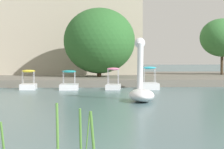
# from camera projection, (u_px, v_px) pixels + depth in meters

# --- Properties ---
(shore_bank_far) EXTENTS (134.87, 26.96, 0.57)m
(shore_bank_far) POSITION_uv_depth(u_px,v_px,m) (78.00, 77.00, 46.80)
(shore_bank_far) COLOR #6B665B
(shore_bank_far) RESTS_ON ground_plane
(swan_boat) EXTENTS (1.39, 2.86, 3.31)m
(swan_boat) POSITION_uv_depth(u_px,v_px,m) (141.00, 88.00, 21.86)
(swan_boat) COLOR white
(swan_boat) RESTS_ON ground_plane
(pedal_boat_cyan) EXTENTS (1.34, 2.39, 1.66)m
(pedal_boat_cyan) POSITION_uv_depth(u_px,v_px,m) (149.00, 83.00, 31.64)
(pedal_boat_cyan) COLOR white
(pedal_boat_cyan) RESTS_ON ground_plane
(pedal_boat_pink) EXTENTS (1.27, 2.04, 1.59)m
(pedal_boat_pink) POSITION_uv_depth(u_px,v_px,m) (113.00, 83.00, 31.20)
(pedal_boat_pink) COLOR white
(pedal_boat_pink) RESTS_ON ground_plane
(pedal_boat_teal) EXTENTS (1.35, 2.15, 1.41)m
(pedal_boat_teal) POSITION_uv_depth(u_px,v_px,m) (69.00, 84.00, 31.07)
(pedal_boat_teal) COLOR white
(pedal_boat_teal) RESTS_ON ground_plane
(pedal_boat_yellow) EXTENTS (1.16, 1.87, 1.43)m
(pedal_boat_yellow) POSITION_uv_depth(u_px,v_px,m) (28.00, 83.00, 31.20)
(pedal_boat_yellow) COLOR white
(pedal_boat_yellow) RESTS_ON ground_plane
(tree_broadleaf_left) EXTENTS (6.53, 6.74, 6.18)m
(tree_broadleaf_left) POSITION_uv_depth(u_px,v_px,m) (222.00, 38.00, 46.99)
(tree_broadleaf_left) COLOR #423323
(tree_broadleaf_left) RESTS_ON shore_bank_far
(tree_willow_near_path) EXTENTS (9.34, 9.51, 6.54)m
(tree_willow_near_path) POSITION_uv_depth(u_px,v_px,m) (99.00, 41.00, 40.56)
(tree_willow_near_path) COLOR #4C3823
(tree_willow_near_path) RESTS_ON shore_bank_far
(apartment_block) EXTENTS (17.16, 9.36, 9.75)m
(apartment_block) POSITION_uv_depth(u_px,v_px,m) (65.00, 32.00, 50.22)
(apartment_block) COLOR #B2A893
(apartment_block) RESTS_ON shore_bank_far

